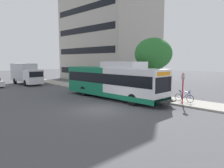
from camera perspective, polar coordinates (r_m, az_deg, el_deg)
The scene contains 8 objects.
ground_plane at distance 22.77m, azimuth -16.53°, elevation -3.34°, with size 120.00×120.00×0.00m, color #4C4C51.
sidewalk_curb at distance 25.25m, azimuth -0.15°, elevation -1.96°, with size 3.00×56.00×0.14m, color #A8A399.
transit_bus at distance 20.68m, azimuth 0.23°, elevation 0.72°, with size 2.58×12.25×3.65m.
bus_stop_sign_pole at distance 18.47m, azimuth 18.65°, elevation -0.50°, with size 0.10×0.36×2.60m.
bicycle_parked at distance 19.58m, azimuth 18.97°, elevation -3.35°, with size 0.52×1.76×1.02m.
street_tree_near_stop at distance 22.42m, azimuth 11.11°, elevation 8.02°, with size 3.86×3.86×5.94m.
box_truck_background at distance 35.33m, azimuth -22.28°, elevation 2.71°, with size 2.32×7.01×3.25m.
apartment_tower_backdrop at distance 43.12m, azimuth -0.82°, elevation 18.44°, with size 12.30×17.01×25.39m.
Camera 1 is at (-10.42, -11.89, 3.80)m, focal length 33.73 mm.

